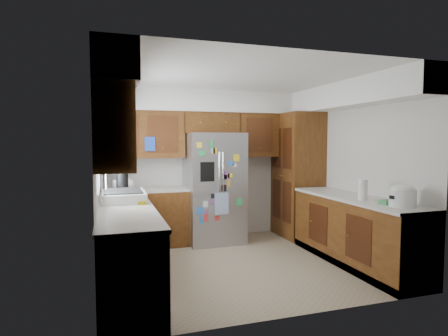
{
  "coord_description": "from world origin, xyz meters",
  "views": [
    {
      "loc": [
        -1.7,
        -4.68,
        1.66
      ],
      "look_at": [
        -0.1,
        0.35,
        1.29
      ],
      "focal_mm": 30.0,
      "sensor_mm": 36.0,
      "label": 1
    }
  ],
  "objects": [
    {
      "name": "floor",
      "position": [
        0.0,
        0.0,
        0.0
      ],
      "size": [
        3.6,
        3.6,
        0.0
      ],
      "primitive_type": "plane",
      "color": "tan",
      "rests_on": "ground"
    },
    {
      "name": "room_shell",
      "position": [
        -0.11,
        0.36,
        1.82
      ],
      "size": [
        3.64,
        3.24,
        2.52
      ],
      "color": "beige",
      "rests_on": "ground"
    },
    {
      "name": "left_counter_run",
      "position": [
        -1.36,
        0.03,
        0.43
      ],
      "size": [
        1.36,
        3.2,
        0.92
      ],
      "color": "#49260E",
      "rests_on": "ground"
    },
    {
      "name": "right_counter_run",
      "position": [
        1.5,
        -0.47,
        0.42
      ],
      "size": [
        0.63,
        2.25,
        0.92
      ],
      "color": "#49260E",
      "rests_on": "ground"
    },
    {
      "name": "pantry",
      "position": [
        1.5,
        1.15,
        1.07
      ],
      "size": [
        0.6,
        0.9,
        2.15
      ],
      "primitive_type": "cube",
      "color": "#49260E",
      "rests_on": "ground"
    },
    {
      "name": "fridge",
      "position": [
        -0.0,
        1.2,
        0.9
      ],
      "size": [
        0.9,
        0.79,
        1.8
      ],
      "color": "#97979C",
      "rests_on": "ground"
    },
    {
      "name": "bridge_cabinet",
      "position": [
        0.0,
        1.43,
        1.98
      ],
      "size": [
        0.96,
        0.34,
        0.35
      ],
      "primitive_type": "cube",
      "color": "#49260E",
      "rests_on": "fridge"
    },
    {
      "name": "fridge_top_items",
      "position": [
        0.06,
        1.42,
        2.27
      ],
      "size": [
        0.69,
        0.29,
        0.27
      ],
      "color": "#245C9F",
      "rests_on": "bridge_cabinet"
    },
    {
      "name": "sink_assembly",
      "position": [
        -1.5,
        0.1,
        0.99
      ],
      "size": [
        0.52,
        0.72,
        0.37
      ],
      "color": "white",
      "rests_on": "left_counter_run"
    },
    {
      "name": "left_counter_clutter",
      "position": [
        -1.48,
        0.82,
        1.05
      ],
      "size": [
        0.34,
        0.86,
        0.38
      ],
      "color": "black",
      "rests_on": "left_counter_run"
    },
    {
      "name": "rice_cooker",
      "position": [
        1.5,
        -1.29,
        1.05
      ],
      "size": [
        0.3,
        0.29,
        0.26
      ],
      "color": "white",
      "rests_on": "right_counter_run"
    },
    {
      "name": "paper_towel",
      "position": [
        1.4,
        -0.73,
        1.05
      ],
      "size": [
        0.12,
        0.12,
        0.26
      ],
      "primitive_type": "cylinder",
      "color": "white",
      "rests_on": "right_counter_run"
    }
  ]
}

